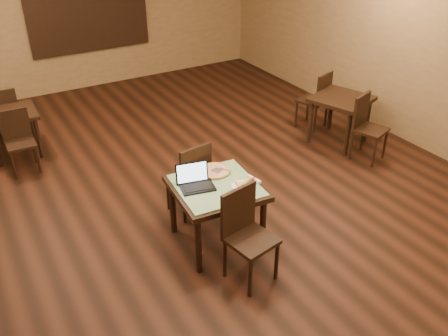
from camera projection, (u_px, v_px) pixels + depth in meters
ground at (184, 214)px, 5.94m from camera, size 10.00×10.00×0.00m
wall_back at (61, 14)px, 8.88m from camera, size 8.00×0.02×3.00m
wall_right at (424, 48)px, 6.94m from camera, size 0.02×10.00×3.00m
mural at (88, 8)px, 9.04m from camera, size 2.34×0.05×1.64m
tiled_table at (216, 193)px, 5.15m from camera, size 1.00×1.00×0.76m
chair_main_near at (245, 230)px, 4.73m from camera, size 0.51×0.51×1.01m
chair_main_far at (191, 176)px, 5.66m from camera, size 0.47×0.47×0.98m
laptop at (195, 180)px, 5.06m from camera, size 0.40×0.35×0.24m
plate at (242, 186)px, 5.06m from camera, size 0.23×0.23×0.01m
pizza_slice at (242, 185)px, 5.05m from camera, size 0.27×0.27×0.02m
pizza_pan at (215, 172)px, 5.33m from camera, size 0.36×0.36×0.01m
pizza_whole at (215, 171)px, 5.32m from camera, size 0.35×0.35×0.02m
spatula at (217, 170)px, 5.31m from camera, size 0.19×0.26×0.01m
napkin_roll at (254, 179)px, 5.16m from camera, size 0.08×0.19×0.04m
other_table_a at (341, 105)px, 7.33m from camera, size 1.02×1.02×0.76m
other_table_a_chair_near at (366, 123)px, 6.93m from camera, size 0.54×0.54×0.98m
other_table_a_chair_far at (317, 97)px, 7.81m from camera, size 0.54×0.54×0.98m
other_table_b at (11, 120)px, 7.01m from camera, size 0.76×0.76×0.69m
other_table_b_chair_near at (19, 137)px, 6.66m from camera, size 0.40×0.40×0.89m
other_table_b_chair_far at (6, 112)px, 7.42m from camera, size 0.40×0.40×0.89m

